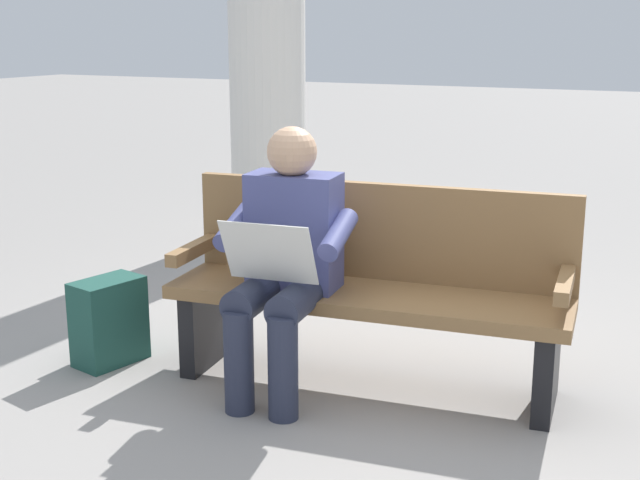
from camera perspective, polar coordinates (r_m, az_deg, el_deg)
ground_plane at (r=4.01m, az=3.02°, el=-9.53°), size 40.00×40.00×0.00m
bench_near at (r=3.92m, az=3.40°, el=-2.96°), size 1.84×0.68×0.90m
person_seated at (r=3.76m, az=-2.32°, el=-0.98°), size 0.60×0.60×1.18m
backpack at (r=4.31m, az=-13.85°, el=-5.28°), size 0.30×0.37×0.42m
support_pillar at (r=6.60m, az=-3.57°, el=15.56°), size 0.58×0.58×3.57m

